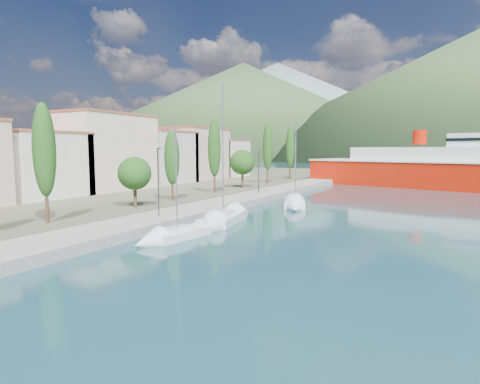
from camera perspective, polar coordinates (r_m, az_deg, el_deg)
The scene contains 10 objects.
ground at distance 133.60m, azimuth 21.86°, elevation 2.75°, with size 1400.00×1400.00×0.00m, color #1C444D.
quay at distance 45.52m, azimuth -2.93°, elevation -1.91°, with size 5.00×88.00×0.80m, color gray.
land_strip at distance 78.42m, azimuth -23.45°, elevation 0.91°, with size 70.00×148.00×0.70m, color #565644.
town_buildings at distance 67.75m, azimuth -15.05°, elevation 4.89°, with size 9.20×69.20×11.30m.
tree_row at distance 54.23m, azimuth -4.59°, elevation 5.07°, with size 3.92×63.00×10.78m.
lamp_posts at distance 35.88m, azimuth -12.34°, elevation 1.73°, with size 0.15×44.87×6.06m.
sailboat_near at distance 29.93m, azimuth -10.76°, elevation -6.46°, with size 3.03×7.11×9.90m.
sailboat_mid at distance 35.17m, azimuth -3.38°, elevation -4.40°, with size 4.34×9.78×13.63m.
sailboat_far at distance 46.09m, azimuth 7.79°, elevation -1.98°, with size 4.78×7.81×10.94m.
ferry at distance 77.62m, azimuth 29.38°, elevation 2.74°, with size 55.12×24.52×10.72m.
Camera 1 is at (14.16, -12.67, 6.71)m, focal length 30.00 mm.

